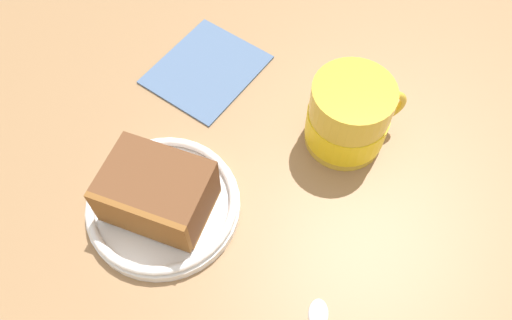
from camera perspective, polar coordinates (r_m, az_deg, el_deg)
ground_plane at (r=57.75cm, az=-4.94°, el=-5.18°), size 146.31×146.31×2.78cm
small_plate at (r=55.83cm, az=-10.29°, el=-4.85°), size 16.50×16.50×2.16cm
cake_slice at (r=52.94cm, az=-10.95°, el=-3.58°), size 8.56×10.92×6.07cm
tea_mug at (r=57.90cm, az=10.28°, el=4.68°), size 9.37×10.12×9.08cm
folded_napkin at (r=66.80cm, az=-5.54°, el=10.08°), size 15.71×14.17×0.60cm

